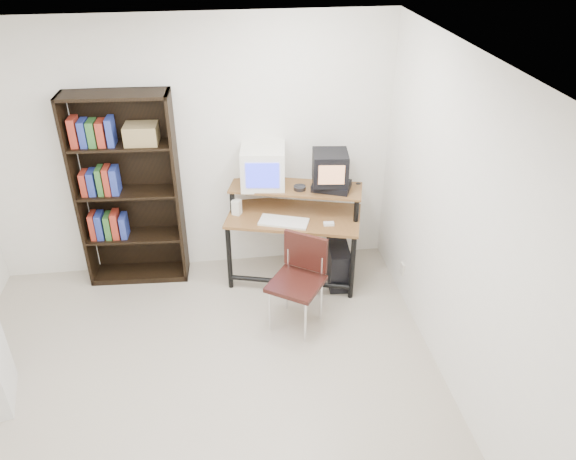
{
  "coord_description": "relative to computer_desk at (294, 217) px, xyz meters",
  "views": [
    {
      "loc": [
        0.26,
        -3.19,
        3.45
      ],
      "look_at": [
        0.85,
        1.1,
        0.87
      ],
      "focal_mm": 35.0,
      "sensor_mm": 36.0,
      "label": 1
    }
  ],
  "objects": [
    {
      "name": "wall_outlet",
      "position": [
        1.01,
        -0.47,
        -0.4
      ],
      "size": [
        0.02,
        0.08,
        0.12
      ],
      "primitive_type": "cube",
      "color": "beige",
      "rests_on": "right_wall"
    },
    {
      "name": "back_wall",
      "position": [
        -0.98,
        0.38,
        0.6
      ],
      "size": [
        4.0,
        0.01,
        2.6
      ],
      "primitive_type": "cube",
      "color": "white",
      "rests_on": "floor"
    },
    {
      "name": "keyboard",
      "position": [
        -0.13,
        -0.16,
        0.04
      ],
      "size": [
        0.51,
        0.36,
        0.03
      ],
      "primitive_type": "cube",
      "rotation": [
        0.0,
        0.0,
        -0.35
      ],
      "color": "white",
      "rests_on": "computer_desk"
    },
    {
      "name": "crt_monitor",
      "position": [
        -0.28,
        0.22,
        0.47
      ],
      "size": [
        0.48,
        0.48,
        0.4
      ],
      "rotation": [
        0.0,
        0.0,
        -0.13
      ],
      "color": "white",
      "rests_on": "computer_desk"
    },
    {
      "name": "vcr",
      "position": [
        0.37,
        0.01,
        0.31
      ],
      "size": [
        0.43,
        0.38,
        0.08
      ],
      "primitive_type": "cube",
      "rotation": [
        0.0,
        0.0,
        -0.4
      ],
      "color": "black",
      "rests_on": "computer_desk"
    },
    {
      "name": "desk_speaker",
      "position": [
        -0.56,
        0.07,
        0.11
      ],
      "size": [
        0.11,
        0.11,
        0.17
      ],
      "primitive_type": "cube",
      "rotation": [
        0.0,
        0.0,
        -0.53
      ],
      "color": "white",
      "rests_on": "computer_desk"
    },
    {
      "name": "floor",
      "position": [
        -0.98,
        -1.62,
        -0.7
      ],
      "size": [
        4.0,
        4.0,
        0.01
      ],
      "primitive_type": "cube",
      "color": "#BFB39E",
      "rests_on": "ground"
    },
    {
      "name": "right_wall",
      "position": [
        1.02,
        -1.62,
        0.6
      ],
      "size": [
        0.01,
        4.0,
        2.6
      ],
      "primitive_type": "cube",
      "color": "white",
      "rests_on": "floor"
    },
    {
      "name": "pc_tower",
      "position": [
        0.43,
        -0.18,
        -0.49
      ],
      "size": [
        0.23,
        0.46,
        0.42
      ],
      "primitive_type": "cube",
      "rotation": [
        0.0,
        0.0,
        -0.08
      ],
      "color": "black",
      "rests_on": "floor"
    },
    {
      "name": "computer_desk",
      "position": [
        0.0,
        0.0,
        0.0
      ],
      "size": [
        1.43,
        0.98,
        0.98
      ],
      "rotation": [
        0.0,
        0.0,
        -0.28
      ],
      "color": "brown",
      "rests_on": "floor"
    },
    {
      "name": "mousepad",
      "position": [
        0.31,
        -0.25,
        0.02
      ],
      "size": [
        0.28,
        0.26,
        0.01
      ],
      "primitive_type": "cube",
      "rotation": [
        0.0,
        0.0,
        -0.49
      ],
      "color": "black",
      "rests_on": "computer_desk"
    },
    {
      "name": "ceiling",
      "position": [
        -0.98,
        -1.62,
        1.9
      ],
      "size": [
        4.0,
        4.0,
        0.01
      ],
      "primitive_type": "cube",
      "color": "white",
      "rests_on": "back_wall"
    },
    {
      "name": "cd_spindle",
      "position": [
        0.06,
        0.03,
        0.3
      ],
      "size": [
        0.16,
        0.16,
        0.05
      ],
      "primitive_type": "cylinder",
      "rotation": [
        0.0,
        0.0,
        -0.48
      ],
      "color": "#26262B",
      "rests_on": "computer_desk"
    },
    {
      "name": "mouse",
      "position": [
        0.3,
        -0.26,
        0.04
      ],
      "size": [
        0.1,
        0.07,
        0.03
      ],
      "primitive_type": "cube",
      "rotation": [
        0.0,
        0.0,
        -0.07
      ],
      "color": "white",
      "rests_on": "mousepad"
    },
    {
      "name": "school_chair",
      "position": [
        -0.06,
        -0.74,
        -0.16
      ],
      "size": [
        0.61,
        0.61,
        0.87
      ],
      "rotation": [
        0.0,
        0.0,
        -0.59
      ],
      "color": "black",
      "rests_on": "floor"
    },
    {
      "name": "crt_tv",
      "position": [
        0.35,
        0.02,
        0.51
      ],
      "size": [
        0.37,
        0.36,
        0.31
      ],
      "rotation": [
        0.0,
        0.0,
        -0.12
      ],
      "color": "black",
      "rests_on": "vcr"
    },
    {
      "name": "bookshelf",
      "position": [
        -1.6,
        0.24,
        0.3
      ],
      "size": [
        1.0,
        0.38,
        1.96
      ],
      "rotation": [
        0.0,
        0.0,
        -0.06
      ],
      "color": "black",
      "rests_on": "floor"
    }
  ]
}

